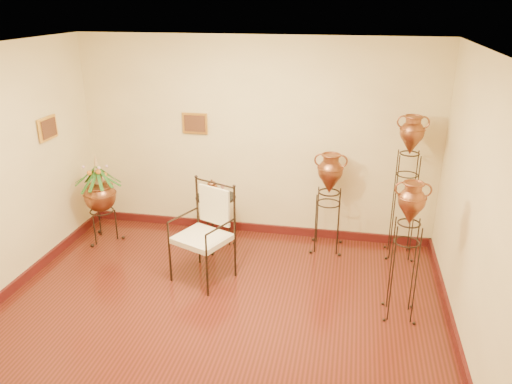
% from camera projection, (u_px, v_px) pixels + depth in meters
% --- Properties ---
extents(ground, '(5.00, 5.00, 0.00)m').
position_uv_depth(ground, '(208.00, 335.00, 5.14)').
color(ground, '#591C15').
rests_on(ground, ground).
extents(room_shell, '(5.02, 5.02, 2.81)m').
position_uv_depth(room_shell, '(201.00, 176.00, 4.51)').
color(room_shell, '#F2E39C').
rests_on(room_shell, ground).
extents(amphora_tall, '(0.50, 0.50, 1.93)m').
position_uv_depth(amphora_tall, '(406.00, 187.00, 6.37)').
color(amphora_tall, black).
rests_on(amphora_tall, ground).
extents(amphora_mid, '(0.44, 0.44, 1.57)m').
position_uv_depth(amphora_mid, '(406.00, 250.00, 5.18)').
color(amphora_mid, black).
rests_on(amphora_mid, ground).
extents(amphora_short, '(0.53, 0.53, 1.39)m').
position_uv_depth(amphora_short, '(328.00, 202.00, 6.65)').
color(amphora_short, black).
rests_on(amphora_short, ground).
extents(planter_urn, '(0.74, 0.74, 1.29)m').
position_uv_depth(planter_urn, '(100.00, 193.00, 6.89)').
color(planter_urn, black).
rests_on(planter_urn, ground).
extents(armchair, '(0.86, 0.84, 1.20)m').
position_uv_depth(armchair, '(202.00, 235.00, 5.95)').
color(armchair, black).
rests_on(armchair, ground).
extents(side_table, '(0.68, 0.68, 0.96)m').
position_uv_depth(side_table, '(216.00, 221.00, 6.80)').
color(side_table, black).
rests_on(side_table, ground).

